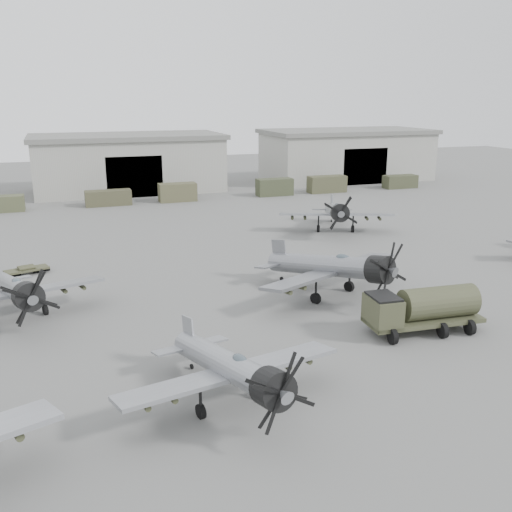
# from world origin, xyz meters

# --- Properties ---
(ground) EXTENTS (220.00, 220.00, 0.00)m
(ground) POSITION_xyz_m (0.00, 0.00, 0.00)
(ground) COLOR #61615E
(ground) RESTS_ON ground
(hangar_center) EXTENTS (29.00, 14.80, 8.70)m
(hangar_center) POSITION_xyz_m (0.00, 61.96, 4.37)
(hangar_center) COLOR gray
(hangar_center) RESTS_ON ground
(hangar_right) EXTENTS (29.00, 14.80, 8.70)m
(hangar_right) POSITION_xyz_m (38.00, 61.96, 4.37)
(hangar_right) COLOR gray
(hangar_right) RESTS_ON ground
(support_truck_2) EXTENTS (5.91, 2.20, 2.06)m
(support_truck_2) POSITION_xyz_m (-17.94, 50.00, 1.03)
(support_truck_2) COLOR #464A30
(support_truck_2) RESTS_ON ground
(support_truck_3) EXTENTS (6.11, 2.20, 2.06)m
(support_truck_3) POSITION_xyz_m (-4.36, 50.00, 1.03)
(support_truck_3) COLOR #41402A
(support_truck_3) RESTS_ON ground
(support_truck_4) EXTENTS (5.24, 2.20, 2.55)m
(support_truck_4) POSITION_xyz_m (5.19, 50.00, 1.28)
(support_truck_4) COLOR #4C4A31
(support_truck_4) RESTS_ON ground
(support_truck_5) EXTENTS (5.37, 2.20, 2.51)m
(support_truck_5) POSITION_xyz_m (19.86, 50.00, 1.26)
(support_truck_5) COLOR #373D28
(support_truck_5) RESTS_ON ground
(support_truck_6) EXTENTS (5.90, 2.20, 2.54)m
(support_truck_6) POSITION_xyz_m (28.50, 50.00, 1.27)
(support_truck_6) COLOR #41422B
(support_truck_6) RESTS_ON ground
(support_truck_7) EXTENTS (5.44, 2.20, 2.06)m
(support_truck_7) POSITION_xyz_m (41.59, 50.00, 1.03)
(support_truck_7) COLOR #393C27
(support_truck_7) RESTS_ON ground
(aircraft_near_1) EXTENTS (11.50, 10.35, 4.56)m
(aircraft_near_1) POSITION_xyz_m (-3.55, -5.66, 2.08)
(aircraft_near_1) COLOR #93969B
(aircraft_near_1) RESTS_ON ground
(aircraft_mid_1) EXTENTS (11.77, 10.60, 4.70)m
(aircraft_mid_1) POSITION_xyz_m (-13.89, 9.71, 2.14)
(aircraft_mid_1) COLOR gray
(aircraft_mid_1) RESTS_ON ground
(aircraft_mid_2) EXTENTS (12.66, 11.47, 5.18)m
(aircraft_mid_2) POSITION_xyz_m (8.08, 6.85, 2.36)
(aircraft_mid_2) COLOR gray
(aircraft_mid_2) RESTS_ON ground
(aircraft_far_1) EXTENTS (12.33, 11.14, 4.99)m
(aircraft_far_1) POSITION_xyz_m (17.68, 25.61, 2.27)
(aircraft_far_1) COLOR gray
(aircraft_far_1) RESTS_ON ground
(fuel_tanker) EXTENTS (7.66, 3.08, 2.90)m
(fuel_tanker) POSITION_xyz_m (10.41, -0.68, 1.66)
(fuel_tanker) COLOR #3D3F29
(fuel_tanker) RESTS_ON ground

